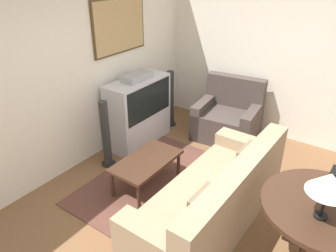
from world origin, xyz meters
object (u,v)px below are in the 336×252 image
(tv, at_px, (139,111))
(couch, at_px, (214,201))
(console_table, at_px, (326,212))
(coffee_table, at_px, (147,163))
(speaker_tower_left, at_px, (106,136))
(speaker_tower_right, at_px, (170,100))
(table_lamp, at_px, (329,184))
(armchair, at_px, (228,119))
(mantel_clock, at_px, (334,181))

(tv, xyz_separation_m, couch, (-0.95, -1.85, -0.22))
(console_table, bearing_deg, tv, 72.19)
(coffee_table, xyz_separation_m, speaker_tower_left, (0.07, 0.78, 0.10))
(tv, bearing_deg, speaker_tower_right, -4.22)
(speaker_tower_left, bearing_deg, coffee_table, -95.08)
(table_lamp, xyz_separation_m, speaker_tower_left, (0.33, 2.84, -0.65))
(couch, distance_m, speaker_tower_right, 2.50)
(armchair, bearing_deg, couch, -74.64)
(armchair, distance_m, coffee_table, 1.85)
(tv, bearing_deg, mantel_clock, -103.63)
(coffee_table, distance_m, table_lamp, 2.22)
(console_table, distance_m, mantel_clock, 0.30)
(coffee_table, xyz_separation_m, mantel_clock, (0.15, -2.07, 0.53))
(console_table, xyz_separation_m, table_lamp, (-0.18, 0.02, 0.41))
(armchair, height_order, table_lamp, table_lamp)
(coffee_table, distance_m, mantel_clock, 2.14)
(speaker_tower_left, relative_size, speaker_tower_right, 1.00)
(couch, distance_m, armchair, 2.09)
(mantel_clock, relative_size, speaker_tower_left, 0.23)
(couch, height_order, table_lamp, table_lamp)
(console_table, bearing_deg, coffee_table, 87.60)
(coffee_table, height_order, console_table, console_table)
(coffee_table, height_order, speaker_tower_right, speaker_tower_right)
(couch, bearing_deg, armchair, -157.43)
(tv, height_order, table_lamp, table_lamp)
(table_lamp, distance_m, speaker_tower_left, 2.94)
(armchair, relative_size, speaker_tower_left, 1.07)
(armchair, distance_m, mantel_clock, 2.55)
(armchair, height_order, mantel_clock, mantel_clock)
(couch, height_order, speaker_tower_left, speaker_tower_left)
(tv, bearing_deg, coffee_table, -135.57)
(armchair, distance_m, speaker_tower_left, 2.04)
(coffee_table, bearing_deg, mantel_clock, -85.90)
(tv, height_order, speaker_tower_right, tv)
(tv, height_order, coffee_table, tv)
(armchair, xyz_separation_m, table_lamp, (-2.10, -1.83, 0.80))
(speaker_tower_right, bearing_deg, couch, -134.01)
(couch, relative_size, console_table, 1.96)
(mantel_clock, bearing_deg, table_lamp, 179.85)
(mantel_clock, bearing_deg, tv, 76.37)
(speaker_tower_left, bearing_deg, console_table, -93.13)
(table_lamp, relative_size, mantel_clock, 1.89)
(couch, bearing_deg, speaker_tower_right, -133.46)
(speaker_tower_left, height_order, speaker_tower_right, same)
(console_table, bearing_deg, speaker_tower_right, 58.99)
(armchair, bearing_deg, console_table, -52.74)
(mantel_clock, relative_size, speaker_tower_right, 0.23)
(speaker_tower_left, bearing_deg, mantel_clock, -88.41)
(console_table, height_order, speaker_tower_left, speaker_tower_left)
(coffee_table, distance_m, speaker_tower_right, 1.81)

